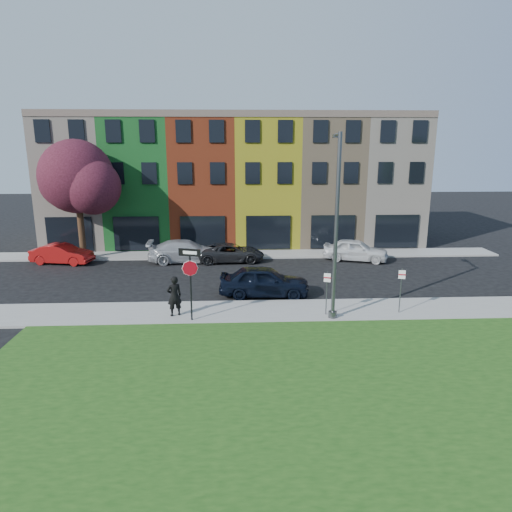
{
  "coord_description": "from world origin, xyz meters",
  "views": [
    {
      "loc": [
        -2.51,
        -18.17,
        8.11
      ],
      "look_at": [
        -1.5,
        4.0,
        2.64
      ],
      "focal_mm": 32.0,
      "sensor_mm": 36.0,
      "label": 1
    }
  ],
  "objects_px": {
    "man": "(174,296)",
    "street_lamp": "(336,227)",
    "stop_sign": "(190,270)",
    "sedan_near": "(264,281)"
  },
  "relations": [
    {
      "from": "stop_sign",
      "to": "street_lamp",
      "type": "height_order",
      "value": "street_lamp"
    },
    {
      "from": "man",
      "to": "street_lamp",
      "type": "relative_size",
      "value": 0.23
    },
    {
      "from": "man",
      "to": "street_lamp",
      "type": "height_order",
      "value": "street_lamp"
    },
    {
      "from": "stop_sign",
      "to": "sedan_near",
      "type": "xyz_separation_m",
      "value": [
        3.62,
        3.7,
        -1.7
      ]
    },
    {
      "from": "stop_sign",
      "to": "sedan_near",
      "type": "bearing_deg",
      "value": 62.67
    },
    {
      "from": "stop_sign",
      "to": "sedan_near",
      "type": "height_order",
      "value": "stop_sign"
    },
    {
      "from": "stop_sign",
      "to": "street_lamp",
      "type": "bearing_deg",
      "value": 18.89
    },
    {
      "from": "man",
      "to": "stop_sign",
      "type": "bearing_deg",
      "value": 120.41
    },
    {
      "from": "sedan_near",
      "to": "stop_sign",
      "type": "bearing_deg",
      "value": 139.27
    },
    {
      "from": "stop_sign",
      "to": "man",
      "type": "height_order",
      "value": "stop_sign"
    }
  ]
}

